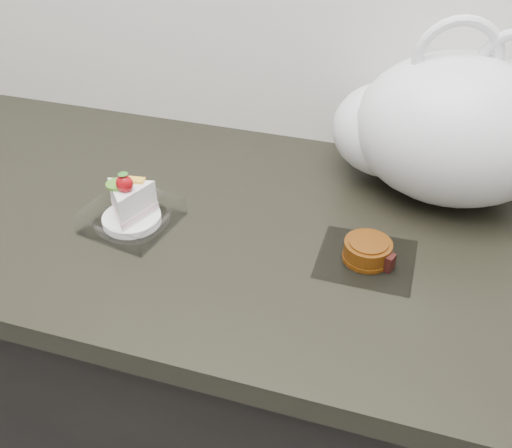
{
  "coord_description": "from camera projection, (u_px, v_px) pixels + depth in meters",
  "views": [
    {
      "loc": [
        0.27,
        0.96,
        1.47
      ],
      "look_at": [
        0.06,
        1.63,
        0.94
      ],
      "focal_mm": 40.0,
      "sensor_mm": 36.0,
      "label": 1
    }
  ],
  "objects": [
    {
      "name": "plastic_bag",
      "position": [
        443.0,
        129.0,
        0.96
      ],
      "size": [
        0.38,
        0.27,
        0.31
      ],
      "rotation": [
        0.0,
        0.0,
        -0.01
      ],
      "color": "white",
      "rests_on": "counter"
    },
    {
      "name": "mooncake_wrap",
      "position": [
        368.0,
        252.0,
        0.87
      ],
      "size": [
        0.15,
        0.14,
        0.03
      ],
      "rotation": [
        0.0,
        0.0,
        0.17
      ],
      "color": "white",
      "rests_on": "counter"
    },
    {
      "name": "cake_tray",
      "position": [
        130.0,
        210.0,
        0.93
      ],
      "size": [
        0.15,
        0.15,
        0.1
      ],
      "rotation": [
        0.0,
        0.0,
        -0.18
      ],
      "color": "white",
      "rests_on": "counter"
    },
    {
      "name": "counter",
      "position": [
        238.0,
        385.0,
        1.23
      ],
      "size": [
        2.04,
        0.64,
        0.9
      ],
      "color": "black",
      "rests_on": "ground"
    }
  ]
}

